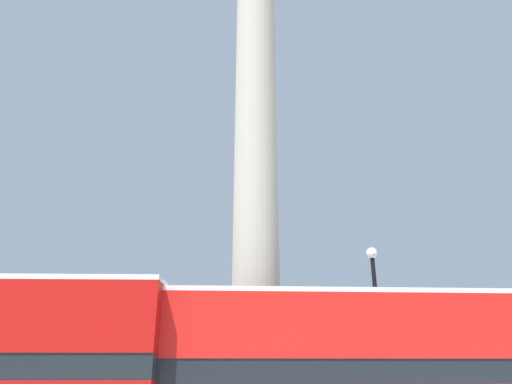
% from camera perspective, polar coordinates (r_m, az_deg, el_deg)
% --- Properties ---
extents(monument_column, '(4.64, 4.64, 24.77)m').
position_cam_1_polar(monument_column, '(18.09, 0.00, 2.69)').
color(monument_column, '#A39E8E').
rests_on(monument_column, ground_plane).
extents(bus_a, '(10.13, 3.01, 4.28)m').
position_cam_1_polar(bus_a, '(12.52, 7.06, -21.24)').
color(bus_a, red).
rests_on(bus_a, ground_plane).
extents(street_lamp, '(0.37, 0.37, 6.18)m').
position_cam_1_polar(street_lamp, '(15.51, 15.24, -17.65)').
color(street_lamp, black).
rests_on(street_lamp, ground_plane).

